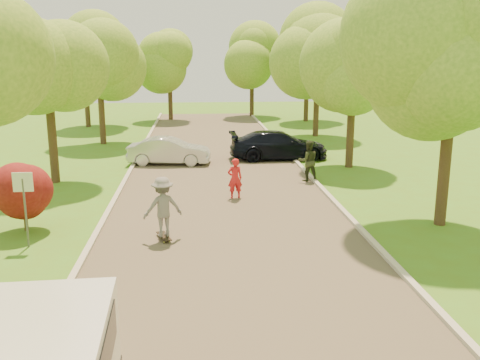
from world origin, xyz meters
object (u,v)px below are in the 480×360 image
object	(u,v)px
person_striped	(235,179)
person_olive	(308,161)
dark_sedan	(278,145)
longboard	(164,236)
silver_sedan	(169,151)
street_sign	(24,194)
skateboarder	(163,207)

from	to	relation	value
person_striped	person_olive	xyz separation A→B (m)	(3.34, 2.55, 0.11)
dark_sedan	person_olive	xyz separation A→B (m)	(0.50, -5.03, 0.15)
longboard	person_striped	bearing A→B (deg)	-136.46
silver_sedan	longboard	world-z (taller)	silver_sedan
dark_sedan	person_olive	bearing A→B (deg)	-175.15
street_sign	longboard	bearing A→B (deg)	4.39
dark_sedan	person_olive	world-z (taller)	person_olive
dark_sedan	skateboarder	distance (m)	13.13
person_striped	dark_sedan	bearing A→B (deg)	-119.31
street_sign	person_striped	world-z (taller)	street_sign
person_striped	skateboarder	bearing A→B (deg)	52.34
skateboarder	silver_sedan	bearing A→B (deg)	-105.92
street_sign	silver_sedan	world-z (taller)	street_sign
skateboarder	person_olive	bearing A→B (deg)	-147.20
person_olive	street_sign	bearing A→B (deg)	34.23
dark_sedan	longboard	size ratio (longest dim) A/B	5.34
street_sign	skateboarder	size ratio (longest dim) A/B	1.22
silver_sedan	dark_sedan	distance (m)	5.68
person_olive	silver_sedan	bearing A→B (deg)	-37.19
silver_sedan	person_striped	xyz separation A→B (m)	(2.77, -6.71, 0.11)
silver_sedan	longboard	bearing A→B (deg)	-171.95
street_sign	dark_sedan	xyz separation A→B (m)	(9.10, 12.31, -0.83)
silver_sedan	person_striped	size ratio (longest dim) A/B	2.61
silver_sedan	dark_sedan	bearing A→B (deg)	-74.78
street_sign	skateboarder	distance (m)	3.86
street_sign	skateboarder	xyz separation A→B (m)	(3.81, 0.29, -0.56)
street_sign	silver_sedan	bearing A→B (deg)	73.03
person_striped	person_olive	distance (m)	4.21
person_olive	person_striped	bearing A→B (deg)	34.44
longboard	person_olive	distance (m)	9.11
silver_sedan	skateboarder	size ratio (longest dim) A/B	2.27
dark_sedan	skateboarder	size ratio (longest dim) A/B	2.84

